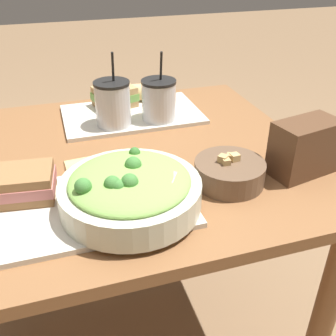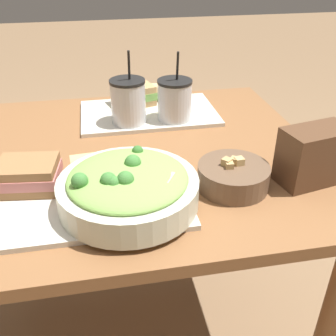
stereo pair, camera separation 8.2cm
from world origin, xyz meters
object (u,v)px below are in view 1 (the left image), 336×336
Objects in this scene: salad_bowl at (130,189)px; chip_bag at (304,148)px; baguette_far at (139,92)px; drink_cup_red at (159,101)px; soup_bowl at (229,172)px; drink_cup_dark at (113,105)px; sandwich_far at (115,97)px; sandwich_near at (23,184)px; baguette_near at (102,166)px.

chip_bag reaches higher than salad_bowl.
drink_cup_red is (0.02, -0.17, 0.03)m from baguette_far.
soup_bowl is at bearing -81.06° from drink_cup_red.
chip_bag is at bearing -44.87° from drink_cup_dark.
salad_bowl is 0.24m from soup_bowl.
drink_cup_dark reaches higher than sandwich_far.
salad_bowl is 0.23m from sandwich_near.
drink_cup_dark is at bearing -118.35° from sandwich_far.
baguette_far is (0.09, 0.03, -0.00)m from sandwich_far.
salad_bowl is 1.77× the size of baguette_near.
drink_cup_dark reaches higher than baguette_near.
sandwich_far is 0.63m from chip_bag.
drink_cup_red reaches higher than baguette_near.
soup_bowl is at bearing -113.22° from baguette_near.
soup_bowl reaches higher than baguette_near.
chip_bag is at bearing -72.50° from sandwich_far.
sandwich_far is at bearing 107.87° from soup_bowl.
sandwich_far is at bearing 127.01° from drink_cup_red.
sandwich_near is at bearing 172.09° from soup_bowl.
drink_cup_dark is at bearing 180.00° from drink_cup_red.
salad_bowl reaches higher than baguette_far.
baguette_near is 0.29m from drink_cup_dark.
sandwich_near is at bearing -141.31° from drink_cup_red.
sandwich_near and sandwich_far have the same top height.
sandwich_far is at bearing -19.18° from baguette_near.
sandwich_near is 0.69× the size of drink_cup_red.
baguette_near is at bearing 105.57° from salad_bowl.
salad_bowl is 0.41m from drink_cup_dark.
baguette_far is 0.61× the size of drink_cup_dark.
chip_bag is (0.35, -0.52, 0.02)m from sandwich_far.
drink_cup_red is at bearing -42.37° from baguette_near.
drink_cup_dark reaches higher than drink_cup_red.
baguette_near is (-0.28, 0.09, 0.01)m from soup_bowl.
salad_bowl is 2.22× the size of baguette_far.
baguette_near is 0.80× the size of drink_cup_red.
sandwich_near is 0.17m from baguette_near.
baguette_far is 0.61m from chip_bag.
salad_bowl is 1.71× the size of chip_bag.
drink_cup_red is at bearing -69.43° from sandwich_far.
chip_bag reaches higher than baguette_far.
soup_bowl is at bearing -166.65° from baguette_far.
baguette_near is 0.47m from chip_bag.
drink_cup_red is at bearing 111.38° from chip_bag.
soup_bowl is 1.14× the size of sandwich_near.
baguette_far is at bearing 74.47° from salad_bowl.
sandwich_near reaches higher than baguette_far.
sandwich_far is 0.09m from baguette_far.
drink_cup_red reaches higher than salad_bowl.
baguette_far is at bearing 55.02° from drink_cup_dark.
soup_bowl is at bearing -62.23° from drink_cup_dark.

